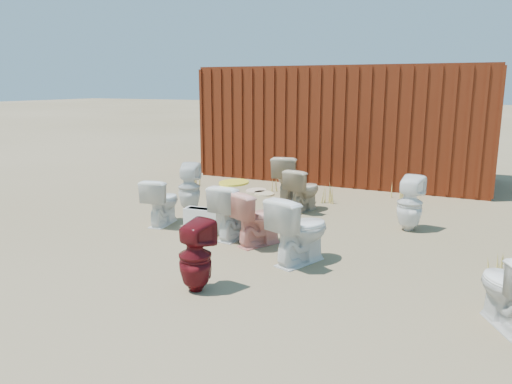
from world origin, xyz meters
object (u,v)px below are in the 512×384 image
at_px(toilet_front_pink, 259,218).
at_px(toilet_back_beige_right, 303,190).
at_px(toilet_front_maroon, 195,256).
at_px(shipping_container, 347,123).
at_px(toilet_back_a, 189,188).
at_px(toilet_back_e, 410,203).
at_px(toilet_front_e, 510,288).
at_px(loose_tank, 203,221).
at_px(toilet_back_beige_left, 287,177).
at_px(toilet_back_yellowlid, 234,211).
at_px(toilet_front_c, 300,230).
at_px(toilet_front_a, 162,201).

bearing_deg(toilet_front_pink, toilet_back_beige_right, -59.95).
bearing_deg(toilet_front_maroon, shipping_container, -75.85).
distance_m(shipping_container, toilet_back_a, 4.44).
height_order(toilet_back_a, toilet_back_e, toilet_back_a).
xyz_separation_m(toilet_front_maroon, toilet_back_a, (-1.83, 2.68, 0.03)).
xyz_separation_m(toilet_front_e, loose_tank, (-3.81, 1.22, -0.18)).
distance_m(toilet_front_e, toilet_back_beige_left, 5.12).
height_order(toilet_front_maroon, loose_tank, toilet_front_maroon).
bearing_deg(toilet_back_yellowlid, toilet_back_beige_left, -80.82).
height_order(toilet_front_e, toilet_back_yellowlid, toilet_back_yellowlid).
bearing_deg(toilet_front_pink, toilet_front_c, 177.66).
bearing_deg(toilet_front_e, shipping_container, -91.01).
bearing_deg(shipping_container, toilet_front_pink, -86.31).
xyz_separation_m(toilet_back_a, toilet_back_beige_left, (1.08, 1.52, 0.00)).
distance_m(toilet_front_a, toilet_front_e, 4.77).
bearing_deg(toilet_back_beige_right, toilet_back_beige_left, -38.62).
bearing_deg(toilet_back_e, toilet_back_beige_left, -15.68).
bearing_deg(toilet_front_c, toilet_back_beige_right, -49.92).
height_order(toilet_back_beige_left, toilet_back_e, toilet_back_beige_left).
xyz_separation_m(toilet_front_pink, toilet_back_a, (-1.77, 1.07, 0.04)).
bearing_deg(toilet_front_e, toilet_back_beige_left, -74.02).
xyz_separation_m(toilet_front_e, toilet_back_yellowlid, (-3.30, 1.22, 0.02)).
bearing_deg(toilet_front_pink, toilet_back_yellowlid, 10.23).
bearing_deg(toilet_front_e, toilet_front_pink, -48.91).
relative_size(shipping_container, toilet_front_pink, 8.50).
xyz_separation_m(toilet_front_pink, toilet_back_e, (1.63, 1.52, 0.04)).
bearing_deg(toilet_back_beige_right, toilet_front_pink, 104.74).
relative_size(toilet_front_pink, toilet_back_beige_left, 0.89).
height_order(toilet_back_beige_left, toilet_back_beige_right, toilet_back_beige_left).
bearing_deg(toilet_front_e, toilet_back_a, -53.05).
height_order(toilet_front_a, toilet_back_a, toilet_back_a).
height_order(toilet_back_a, toilet_back_beige_right, toilet_back_a).
relative_size(toilet_back_yellowlid, loose_tank, 1.49).
bearing_deg(shipping_container, toilet_back_beige_left, -97.69).
height_order(toilet_back_beige_right, toilet_back_e, toilet_back_e).
distance_m(toilet_front_a, toilet_back_beige_left, 2.56).
distance_m(toilet_front_maroon, toilet_back_a, 3.24).
bearing_deg(toilet_back_e, shipping_container, -52.70).
distance_m(toilet_back_a, loose_tank, 1.28).
distance_m(toilet_front_a, toilet_back_beige_right, 2.30).
relative_size(toilet_back_e, loose_tank, 1.57).
bearing_deg(toilet_front_a, toilet_front_maroon, 124.84).
distance_m(shipping_container, toilet_back_beige_right, 3.41).
xyz_separation_m(toilet_front_c, toilet_back_e, (0.92, 1.91, -0.00)).
xyz_separation_m(toilet_front_c, toilet_front_e, (2.16, -0.70, -0.04)).
distance_m(toilet_back_yellowlid, toilet_back_e, 2.49).
distance_m(toilet_front_c, toilet_front_maroon, 1.37).
relative_size(shipping_container, toilet_back_yellowlid, 8.03).
distance_m(toilet_front_c, toilet_back_beige_left, 3.29).
distance_m(toilet_front_c, toilet_back_a, 2.88).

